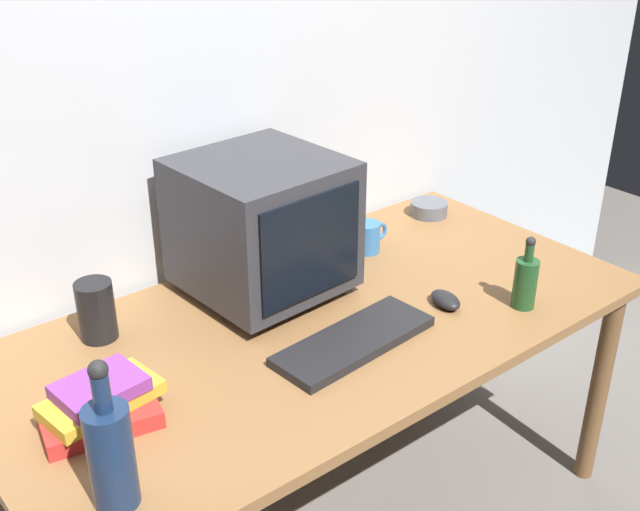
% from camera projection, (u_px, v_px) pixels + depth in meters
% --- Properties ---
extents(back_wall, '(4.00, 0.08, 2.50)m').
position_uv_depth(back_wall, '(207.00, 68.00, 2.07)').
color(back_wall, silver).
rests_on(back_wall, ground).
extents(desk, '(1.69, 0.84, 0.70)m').
position_uv_depth(desk, '(320.00, 343.00, 2.02)').
color(desk, olive).
rests_on(desk, ground).
extents(crt_monitor, '(0.40, 0.41, 0.37)m').
position_uv_depth(crt_monitor, '(262.00, 226.00, 2.03)').
color(crt_monitor, '#333338').
rests_on(crt_monitor, desk).
extents(keyboard, '(0.43, 0.18, 0.02)m').
position_uv_depth(keyboard, '(354.00, 341.00, 1.87)').
color(keyboard, black).
rests_on(keyboard, desk).
extents(computer_mouse, '(0.08, 0.11, 0.04)m').
position_uv_depth(computer_mouse, '(446.00, 300.00, 2.03)').
color(computer_mouse, black).
rests_on(computer_mouse, desk).
extents(bottle_tall, '(0.08, 0.08, 0.31)m').
position_uv_depth(bottle_tall, '(111.00, 452.00, 1.37)').
color(bottle_tall, navy).
rests_on(bottle_tall, desk).
extents(bottle_short, '(0.06, 0.06, 0.20)m').
position_uv_depth(bottle_short, '(525.00, 281.00, 2.01)').
color(bottle_short, '#1E4C23').
rests_on(bottle_short, desk).
extents(book_stack, '(0.27, 0.18, 0.10)m').
position_uv_depth(book_stack, '(101.00, 405.00, 1.60)').
color(book_stack, red).
rests_on(book_stack, desk).
extents(mug, '(0.12, 0.08, 0.09)m').
position_uv_depth(mug, '(367.00, 237.00, 2.31)').
color(mug, '#3370B2').
rests_on(mug, desk).
extents(cd_spindle, '(0.12, 0.12, 0.04)m').
position_uv_depth(cd_spindle, '(429.00, 209.00, 2.55)').
color(cd_spindle, '#595B66').
rests_on(cd_spindle, desk).
extents(metal_canister, '(0.09, 0.09, 0.15)m').
position_uv_depth(metal_canister, '(96.00, 311.00, 1.87)').
color(metal_canister, black).
rests_on(metal_canister, desk).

